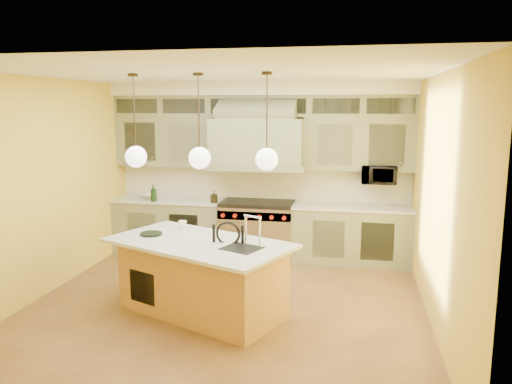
% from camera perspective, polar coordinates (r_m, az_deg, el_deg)
% --- Properties ---
extents(floor, '(5.00, 5.00, 0.00)m').
position_cam_1_polar(floor, '(6.55, -3.51, -12.87)').
color(floor, brown).
rests_on(floor, ground).
extents(ceiling, '(5.00, 5.00, 0.00)m').
position_cam_1_polar(ceiling, '(6.06, -3.80, 13.35)').
color(ceiling, white).
rests_on(ceiling, wall_back).
extents(wall_back, '(5.00, 0.00, 5.00)m').
position_cam_1_polar(wall_back, '(8.56, 0.61, 2.58)').
color(wall_back, gold).
rests_on(wall_back, ground).
extents(wall_front, '(5.00, 0.00, 5.00)m').
position_cam_1_polar(wall_front, '(3.84, -13.23, -6.65)').
color(wall_front, gold).
rests_on(wall_front, ground).
extents(wall_left, '(0.00, 5.00, 5.00)m').
position_cam_1_polar(wall_left, '(7.19, -23.29, 0.41)').
color(wall_left, gold).
rests_on(wall_left, ground).
extents(wall_right, '(0.00, 5.00, 5.00)m').
position_cam_1_polar(wall_right, '(6.02, 20.04, -1.06)').
color(wall_right, gold).
rests_on(wall_right, ground).
extents(back_cabinetry, '(5.00, 0.77, 2.90)m').
position_cam_1_polar(back_cabinetry, '(8.30, 0.28, 2.21)').
color(back_cabinetry, gray).
rests_on(back_cabinetry, floor).
extents(range, '(1.20, 0.74, 0.96)m').
position_cam_1_polar(range, '(8.39, 0.16, -4.27)').
color(range, silver).
rests_on(range, floor).
extents(kitchen_island, '(2.49, 1.95, 1.35)m').
position_cam_1_polar(kitchen_island, '(6.21, -6.17, -9.52)').
color(kitchen_island, '#A7723B').
rests_on(kitchen_island, floor).
extents(counter_stool, '(0.42, 0.42, 1.18)m').
position_cam_1_polar(counter_stool, '(5.90, -3.50, -8.48)').
color(counter_stool, black).
rests_on(counter_stool, floor).
extents(microwave, '(0.54, 0.37, 0.30)m').
position_cam_1_polar(microwave, '(8.18, 13.85, 1.96)').
color(microwave, black).
rests_on(microwave, back_cabinetry).
extents(oil_bottle_a, '(0.12, 0.13, 0.28)m').
position_cam_1_polar(oil_bottle_a, '(8.56, -11.63, -0.12)').
color(oil_bottle_a, black).
rests_on(oil_bottle_a, back_cabinetry).
extents(oil_bottle_b, '(0.10, 0.10, 0.21)m').
position_cam_1_polar(oil_bottle_b, '(8.28, -4.82, -0.55)').
color(oil_bottle_b, black).
rests_on(oil_bottle_b, back_cabinetry).
extents(fruit_bowl, '(0.32, 0.32, 0.08)m').
position_cam_1_polar(fruit_bowl, '(8.85, -11.98, -0.49)').
color(fruit_bowl, silver).
rests_on(fruit_bowl, back_cabinetry).
extents(cup, '(0.12, 0.12, 0.10)m').
position_cam_1_polar(cup, '(6.70, -8.38, -3.71)').
color(cup, white).
rests_on(cup, kitchen_island).
extents(pendant_left, '(0.26, 0.26, 1.11)m').
position_cam_1_polar(pendant_left, '(6.19, -13.56, 4.21)').
color(pendant_left, '#2D2319').
rests_on(pendant_left, ceiling).
extents(pendant_center, '(0.26, 0.26, 1.11)m').
position_cam_1_polar(pendant_center, '(5.90, -6.46, 4.16)').
color(pendant_center, '#2D2319').
rests_on(pendant_center, ceiling).
extents(pendant_right, '(0.26, 0.26, 1.11)m').
position_cam_1_polar(pendant_right, '(5.71, 1.24, 4.04)').
color(pendant_right, '#2D2319').
rests_on(pendant_right, ceiling).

